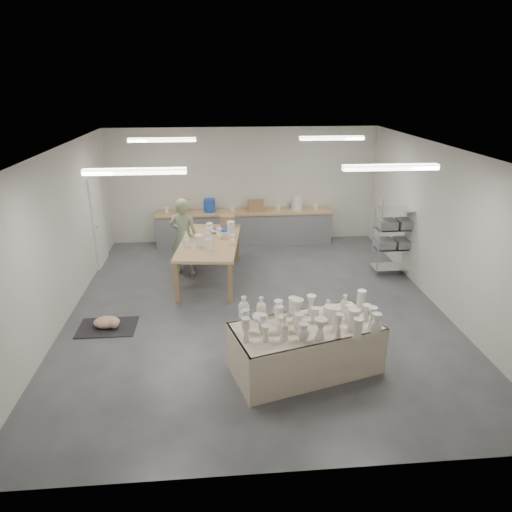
{
  "coord_description": "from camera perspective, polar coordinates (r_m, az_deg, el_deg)",
  "views": [
    {
      "loc": [
        -0.68,
        -7.85,
        4.11
      ],
      "look_at": [
        -0.0,
        0.02,
        1.05
      ],
      "focal_mm": 32.0,
      "sensor_mm": 36.0,
      "label": 1
    }
  ],
  "objects": [
    {
      "name": "room",
      "position": [
        8.22,
        -0.75,
        6.7
      ],
      "size": [
        8.0,
        8.02,
        3.0
      ],
      "color": "#424449",
      "rests_on": "ground"
    },
    {
      "name": "work_table",
      "position": [
        9.87,
        -5.53,
        2.05
      ],
      "size": [
        1.45,
        2.5,
        1.27
      ],
      "rotation": [
        0.0,
        0.0,
        -0.11
      ],
      "color": "tan",
      "rests_on": "ground"
    },
    {
      "name": "red_stool",
      "position": [
        10.65,
        -8.73,
        -0.08
      ],
      "size": [
        0.4,
        0.4,
        0.33
      ],
      "rotation": [
        0.0,
        0.0,
        0.15
      ],
      "color": "#AF192D",
      "rests_on": "ground"
    },
    {
      "name": "drying_table",
      "position": [
        6.93,
        6.24,
        -11.0
      ],
      "size": [
        2.35,
        1.6,
        1.13
      ],
      "rotation": [
        0.0,
        0.0,
        0.28
      ],
      "color": "olive",
      "rests_on": "ground"
    },
    {
      "name": "rug",
      "position": [
        8.6,
        -18.09,
        -8.46
      ],
      "size": [
        1.0,
        0.7,
        0.02
      ],
      "primitive_type": "cube",
      "color": "black",
      "rests_on": "ground"
    },
    {
      "name": "back_counter",
      "position": [
        12.1,
        -1.52,
        3.75
      ],
      "size": [
        4.6,
        0.6,
        1.24
      ],
      "color": "tan",
      "rests_on": "ground"
    },
    {
      "name": "potter",
      "position": [
        10.2,
        -9.0,
        2.4
      ],
      "size": [
        0.72,
        0.56,
        1.74
      ],
      "primitive_type": "imported",
      "rotation": [
        0.0,
        0.0,
        2.89
      ],
      "color": "gray",
      "rests_on": "ground"
    },
    {
      "name": "wire_shelf",
      "position": [
        10.53,
        17.0,
        2.58
      ],
      "size": [
        0.88,
        0.48,
        1.8
      ],
      "color": "silver",
      "rests_on": "ground"
    },
    {
      "name": "cat",
      "position": [
        8.53,
        -18.05,
        -7.87
      ],
      "size": [
        0.47,
        0.35,
        0.2
      ],
      "rotation": [
        0.0,
        0.0,
        -0.02
      ],
      "color": "white",
      "rests_on": "rug"
    }
  ]
}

